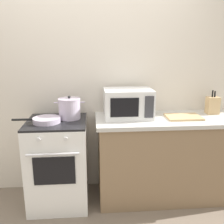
{
  "coord_description": "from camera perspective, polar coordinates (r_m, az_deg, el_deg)",
  "views": [
    {
      "loc": [
        0.01,
        -1.88,
        1.65
      ],
      "look_at": [
        0.22,
        0.6,
        1.0
      ],
      "focal_mm": 40.41,
      "sensor_mm": 36.0,
      "label": 1
    }
  ],
  "objects": [
    {
      "name": "back_wall",
      "position": [
        2.89,
        1.03,
        6.68
      ],
      "size": [
        4.4,
        0.1,
        2.5
      ],
      "primitive_type": "cube",
      "color": "silver",
      "rests_on": "ground_plane"
    },
    {
      "name": "lower_cabinet_right",
      "position": [
        2.92,
        13.66,
        -10.32
      ],
      "size": [
        1.64,
        0.56,
        0.88
      ],
      "primitive_type": "cube",
      "color": "#8C7051",
      "rests_on": "ground_plane"
    },
    {
      "name": "countertop_right",
      "position": [
        2.76,
        14.23,
        -1.61
      ],
      "size": [
        1.7,
        0.6,
        0.04
      ],
      "primitive_type": "cube",
      "color": "beige",
      "rests_on": "lower_cabinet_right"
    },
    {
      "name": "stove",
      "position": [
        2.78,
        -11.99,
        -11.09
      ],
      "size": [
        0.6,
        0.64,
        0.92
      ],
      "color": "white",
      "rests_on": "ground_plane"
    },
    {
      "name": "stock_pot",
      "position": [
        2.64,
        -9.58,
        0.79
      ],
      "size": [
        0.31,
        0.23,
        0.24
      ],
      "color": "silver",
      "rests_on": "stove"
    },
    {
      "name": "frying_pan",
      "position": [
        2.57,
        -14.69,
        -1.77
      ],
      "size": [
        0.47,
        0.27,
        0.05
      ],
      "color": "silver",
      "rests_on": "stove"
    },
    {
      "name": "microwave",
      "position": [
        2.65,
        3.65,
        1.97
      ],
      "size": [
        0.5,
        0.37,
        0.3
      ],
      "color": "white",
      "rests_on": "countertop_right"
    },
    {
      "name": "cutting_board",
      "position": [
        2.76,
        15.87,
        -1.08
      ],
      "size": [
        0.36,
        0.26,
        0.02
      ],
      "primitive_type": "cube",
      "color": "tan",
      "rests_on": "countertop_right"
    },
    {
      "name": "knife_block",
      "position": [
        3.01,
        21.8,
        1.43
      ],
      "size": [
        0.13,
        0.1,
        0.27
      ],
      "color": "tan",
      "rests_on": "countertop_right"
    }
  ]
}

